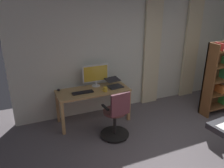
{
  "coord_description": "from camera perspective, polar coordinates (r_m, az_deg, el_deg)",
  "views": [
    {
      "loc": [
        2.51,
        1.74,
        2.56
      ],
      "look_at": [
        0.99,
        -1.82,
        1.05
      ],
      "focal_mm": 36.42,
      "sensor_mm": 36.0,
      "label": 1
    }
  ],
  "objects": [
    {
      "name": "office_chair",
      "position": [
        4.27,
        1.09,
        -8.09
      ],
      "size": [
        0.56,
        0.56,
        0.98
      ],
      "rotation": [
        0.0,
        0.0,
        3.24
      ],
      "color": "black",
      "rests_on": "ground"
    },
    {
      "name": "desk",
      "position": [
        4.77,
        -4.78,
        -2.56
      ],
      "size": [
        1.5,
        0.61,
        0.73
      ],
      "color": "tan",
      "rests_on": "ground"
    },
    {
      "name": "mug_coffee",
      "position": [
        4.63,
        -1.74,
        -1.31
      ],
      "size": [
        0.13,
        0.09,
        0.1
      ],
      "color": "gold",
      "rests_on": "desk"
    },
    {
      "name": "computer_monitor",
      "position": [
        4.85,
        -4.13,
        2.49
      ],
      "size": [
        0.57,
        0.18,
        0.47
      ],
      "color": "white",
      "rests_on": "desk"
    },
    {
      "name": "back_room_partition",
      "position": [
        5.37,
        5.33,
        9.1
      ],
      "size": [
        5.5,
        0.1,
        2.86
      ],
      "primitive_type": "cube",
      "color": "silver",
      "rests_on": "ground"
    },
    {
      "name": "computer_keyboard",
      "position": [
        4.61,
        -7.33,
        -2.1
      ],
      "size": [
        0.43,
        0.13,
        0.02
      ],
      "primitive_type": "cube",
      "color": "black",
      "rests_on": "desk"
    },
    {
      "name": "curtain_right_panel",
      "position": [
        5.53,
        9.99,
        7.79
      ],
      "size": [
        0.43,
        0.06,
        2.58
      ],
      "primitive_type": "cube",
      "color": "beige",
      "rests_on": "ground"
    },
    {
      "name": "laptop",
      "position": [
        4.88,
        0.53,
        0.01
      ],
      "size": [
        0.35,
        0.39,
        0.16
      ],
      "rotation": [
        0.0,
        0.0,
        0.13
      ],
      "color": "#232328",
      "rests_on": "desk"
    },
    {
      "name": "curtain_left_panel",
      "position": [
        6.25,
        19.25,
        8.47
      ],
      "size": [
        0.43,
        0.06,
        2.58
      ],
      "primitive_type": "cube",
      "color": "beige",
      "rests_on": "ground"
    },
    {
      "name": "bookshelf",
      "position": [
        5.64,
        25.56,
        1.17
      ],
      "size": [
        0.81,
        0.3,
        1.65
      ],
      "color": "brown",
      "rests_on": "ground"
    },
    {
      "name": "computer_mouse",
      "position": [
        4.8,
        -13.25,
        -1.44
      ],
      "size": [
        0.06,
        0.1,
        0.04
      ],
      "primitive_type": "ellipsoid",
      "color": "black",
      "rests_on": "desk"
    }
  ]
}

